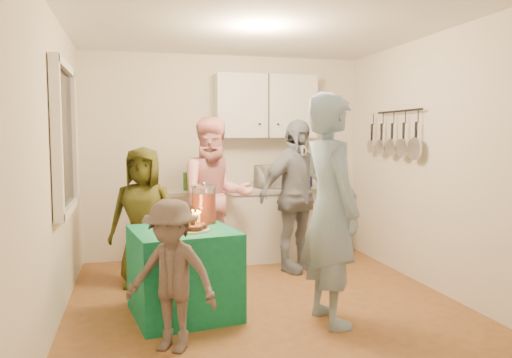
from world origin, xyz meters
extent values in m
plane|color=brown|center=(0.00, 0.00, 0.00)|extent=(4.00, 4.00, 0.00)
plane|color=white|center=(0.00, 0.00, 2.60)|extent=(4.00, 4.00, 0.00)
plane|color=silver|center=(0.00, 2.00, 1.30)|extent=(3.60, 3.60, 0.00)
plane|color=silver|center=(-1.80, 0.00, 1.30)|extent=(4.00, 4.00, 0.00)
plane|color=silver|center=(1.80, 0.00, 1.30)|extent=(4.00, 4.00, 0.00)
cube|color=black|center=(-1.77, 0.30, 1.55)|extent=(0.04, 1.00, 1.20)
cube|color=white|center=(0.20, 1.70, 0.43)|extent=(2.20, 0.58, 0.86)
cube|color=beige|center=(0.20, 1.70, 0.89)|extent=(2.24, 0.62, 0.05)
cube|color=white|center=(0.50, 1.85, 1.95)|extent=(1.30, 0.30, 0.80)
cube|color=black|center=(1.72, 0.70, 1.60)|extent=(0.12, 1.00, 0.60)
imported|color=white|center=(0.62, 1.70, 1.05)|extent=(0.57, 0.44, 0.29)
cube|color=#11734B|center=(-0.76, -0.08, 0.38)|extent=(0.98, 0.98, 0.76)
cylinder|color=red|center=(-0.54, 0.19, 0.93)|extent=(0.22, 0.22, 0.34)
imported|color=#84A3C0|center=(0.42, -0.55, 0.96)|extent=(0.53, 0.75, 1.93)
imported|color=#60631C|center=(-1.08, 0.89, 0.73)|extent=(0.82, 0.65, 1.46)
imported|color=pink|center=(-0.29, 1.07, 0.89)|extent=(0.92, 0.74, 1.78)
imported|color=#0F1B34|center=(0.65, 1.07, 0.88)|extent=(1.12, 0.83, 1.76)
imported|color=#4D413E|center=(-0.92, -0.79, 0.56)|extent=(0.84, 0.74, 1.12)
camera|label=1|loc=(-1.18, -4.39, 1.58)|focal=35.00mm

